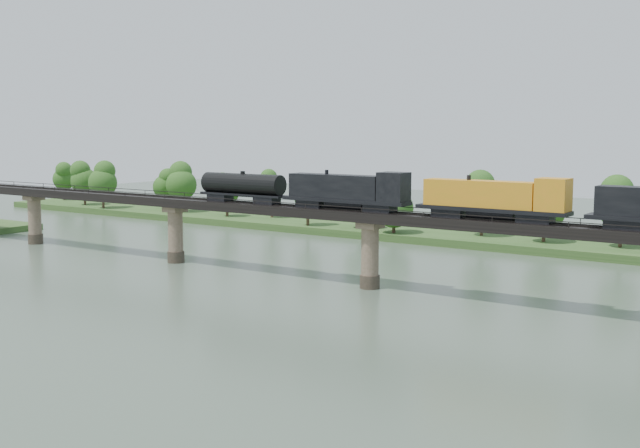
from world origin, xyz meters
The scene contains 6 objects.
ground centered at (0.00, 0.00, 0.00)m, with size 400.00×400.00×0.00m, color #3C4D3E.
far_bank centered at (0.00, 85.00, 0.80)m, with size 300.00×24.00×1.60m, color #2D4E1F.
bridge centered at (0.00, 30.00, 5.46)m, with size 236.00×30.00×11.50m.
bridge_superstructure centered at (0.00, 30.00, 11.79)m, with size 220.00×4.90×0.75m.
far_treeline centered at (-8.21, 80.52, 8.83)m, with size 289.06×17.54×13.60m.
freight_train centered at (11.27, 30.00, 14.31)m, with size 85.33×3.32×5.87m.
Camera 1 is at (60.56, -70.47, 23.92)m, focal length 45.00 mm.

